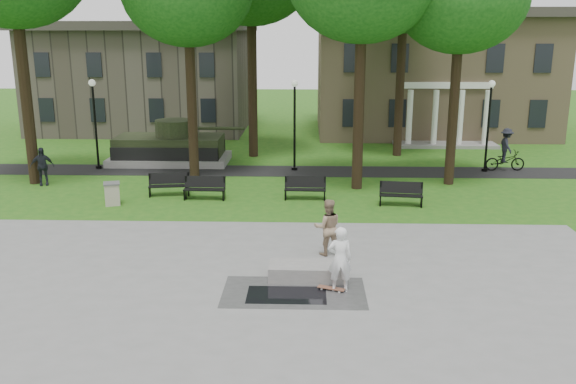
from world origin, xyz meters
name	(u,v)px	position (x,y,z in m)	size (l,w,h in m)	color
ground	(271,250)	(0.00, 0.00, 0.00)	(120.00, 120.00, 0.00)	#1F5413
plaza	(260,317)	(0.00, -5.00, 0.01)	(22.00, 16.00, 0.02)	gray
footpath	(285,171)	(0.00, 12.00, 0.01)	(44.00, 2.60, 0.01)	black
building_right	(430,71)	(10.00, 26.00, 4.34)	(17.00, 12.00, 8.60)	#9E8460
building_left	(145,81)	(-11.00, 26.50, 3.60)	(15.00, 10.00, 7.20)	#4C443D
lamp_left	(95,117)	(-10.00, 12.30, 2.79)	(0.36, 0.36, 4.73)	black
lamp_mid	(295,118)	(0.50, 12.30, 2.79)	(0.36, 0.36, 4.73)	black
lamp_right	(489,118)	(10.50, 12.30, 2.79)	(0.36, 0.36, 4.73)	black
tank_monument	(171,148)	(-6.46, 14.00, 0.86)	(7.45, 3.40, 2.40)	gray
puddle	(287,295)	(0.63, -3.67, 0.02)	(2.20, 1.20, 0.00)	black
concrete_block	(306,271)	(1.18, -2.46, 0.24)	(2.20, 1.00, 0.45)	gray
skateboard	(331,289)	(1.89, -3.30, 0.06)	(0.78, 0.20, 0.07)	brown
skateboarder	(340,259)	(2.11, -3.30, 0.96)	(0.69, 0.45, 1.88)	white
friend_watching	(328,227)	(1.85, -0.42, 0.95)	(0.91, 0.71, 1.87)	#957B60
pedestrian_walker	(42,166)	(-11.42, 8.61, 0.92)	(1.07, 0.45, 1.83)	#21232C
cyclist	(506,154)	(11.59, 12.51, 0.92)	(2.10, 1.20, 2.26)	black
park_bench_0	(169,184)	(-4.97, 6.94, 0.52)	(1.85, 0.79, 1.00)	black
park_bench_1	(205,187)	(-3.29, 6.35, 0.52)	(1.81, 0.57, 1.00)	black
park_bench_2	(305,188)	(1.09, 6.48, 0.52)	(1.81, 0.58, 1.00)	black
park_bench_3	(401,193)	(5.12, 5.62, 0.52)	(1.84, 0.73, 1.00)	black
trash_bin	(112,194)	(-7.05, 5.33, 0.49)	(0.83, 0.83, 0.96)	#A49D87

